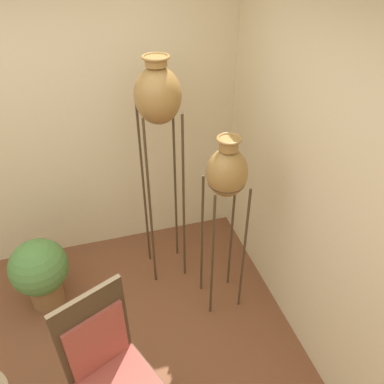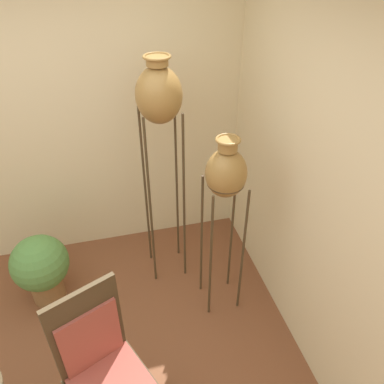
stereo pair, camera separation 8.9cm
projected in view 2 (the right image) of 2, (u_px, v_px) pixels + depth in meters
name	position (u px, v px, depth m)	size (l,w,h in m)	color
wall_back	(45.00, 122.00, 3.14)	(7.41, 0.06, 2.70)	beige
wall_right	(346.00, 215.00, 2.12)	(0.06, 7.41, 2.70)	beige
vase_stand_tall	(159.00, 100.00, 2.68)	(0.34, 0.34, 1.99)	#473823
vase_stand_medium	(226.00, 177.00, 2.60)	(0.29, 0.29, 1.56)	#473823
chair	(102.00, 364.00, 2.15)	(0.59, 0.60, 1.14)	#473823
potted_plant	(41.00, 267.00, 3.12)	(0.47, 0.47, 0.65)	olive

